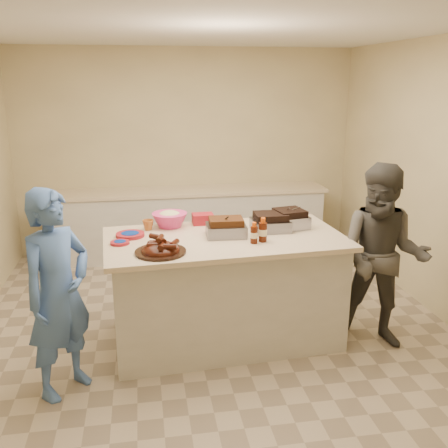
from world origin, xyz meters
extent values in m
cube|color=#47230F|center=(0.09, -0.13, 0.98)|extent=(0.35, 0.28, 0.10)
cube|color=black|center=(0.51, -0.03, 0.98)|extent=(0.34, 0.28, 0.10)
cube|color=gray|center=(0.71, 0.03, 0.98)|extent=(0.34, 0.34, 0.12)
cylinder|color=silver|center=(0.13, 0.14, 0.98)|extent=(0.33, 0.33, 0.05)
cube|color=orange|center=(0.63, 0.23, 0.98)|extent=(0.32, 0.24, 0.08)
cylinder|color=#3B1206|center=(0.37, -0.33, 0.98)|extent=(0.07, 0.07, 0.21)
cylinder|color=#3B1206|center=(0.28, -0.36, 0.98)|extent=(0.06, 0.06, 0.18)
cylinder|color=yellow|center=(0.00, 0.06, 0.98)|extent=(0.05, 0.05, 0.12)
imported|color=silver|center=(0.03, 0.10, 0.98)|extent=(0.15, 0.06, 0.15)
cylinder|color=maroon|center=(-0.73, 0.00, 0.98)|extent=(0.26, 0.26, 0.03)
cylinder|color=maroon|center=(-0.82, -0.20, 0.98)|extent=(0.17, 0.17, 0.02)
imported|color=#A45A23|center=(-0.58, 0.17, 0.98)|extent=(0.11, 0.10, 0.10)
cube|color=maroon|center=(-0.06, 0.28, 0.98)|extent=(0.20, 0.15, 0.10)
imported|color=#4267AF|center=(-1.25, -0.72, 0.00)|extent=(1.56, 1.48, 0.38)
imported|color=#484641|center=(1.40, -0.44, 0.00)|extent=(1.51, 1.80, 0.62)
camera|label=1|loc=(-0.61, -4.21, 2.29)|focal=40.00mm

